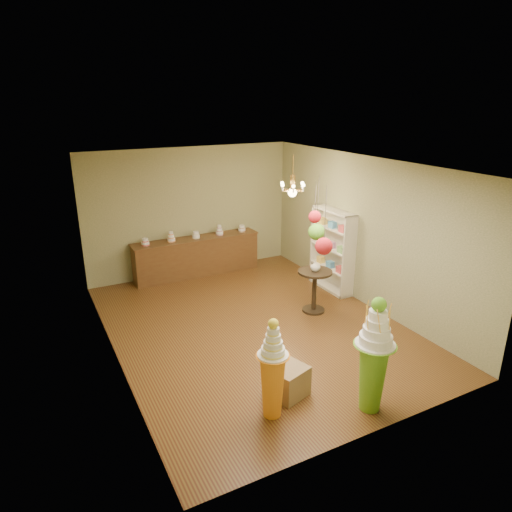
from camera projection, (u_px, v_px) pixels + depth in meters
name	position (u px, v px, depth m)	size (l,w,h in m)	color
floor	(254.00, 326.00, 8.54)	(6.50, 6.50, 0.00)	#553517
ceiling	(254.00, 165.00, 7.55)	(6.50, 6.50, 0.00)	beige
wall_back	(191.00, 211.00, 10.77)	(5.00, 0.04, 3.00)	gray
wall_front	(381.00, 329.00, 5.33)	(5.00, 0.04, 3.00)	gray
wall_left	(108.00, 274.00, 6.96)	(0.04, 6.50, 3.00)	gray
wall_right	(364.00, 232.00, 9.14)	(0.04, 6.50, 3.00)	gray
pedestal_green	(373.00, 363.00, 6.06)	(0.64, 0.64, 1.67)	#6BB327
pedestal_orange	(273.00, 377.00, 5.98)	(0.52, 0.52, 1.44)	orange
burlap_riser	(287.00, 380.00, 6.52)	(0.49, 0.49, 0.45)	#937650
sideboard	(197.00, 256.00, 10.87)	(3.04, 0.54, 1.16)	#54351A
shelving_unit	(332.00, 250.00, 9.94)	(0.33, 1.20, 1.80)	beige
round_table	(314.00, 285.00, 8.97)	(0.70, 0.70, 0.86)	black
vase	(315.00, 266.00, 8.83)	(0.19, 0.19, 0.20)	beige
pom_red_left	(324.00, 246.00, 6.08)	(0.24, 0.24, 0.94)	#423930
pom_green_mid	(317.00, 232.00, 6.86)	(0.25, 0.25, 0.99)	#423930
pom_red_right	(315.00, 217.00, 6.21)	(0.17, 0.17, 0.57)	#423930
chandelier	(292.00, 190.00, 9.10)	(0.57, 0.57, 0.85)	gold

